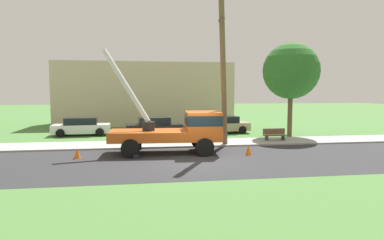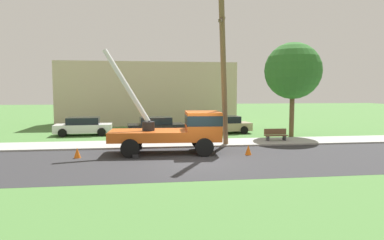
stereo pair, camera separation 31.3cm
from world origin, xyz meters
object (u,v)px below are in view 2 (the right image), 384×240
at_px(utility_truck, 180,128).
at_px(traffic_cone_ahead, 248,150).
at_px(park_bench, 276,135).
at_px(roadside_tree_near, 293,71).
at_px(parked_sedan_white, 83,126).
at_px(leaning_utility_pole, 224,75).
at_px(parked_sedan_tan, 224,125).
at_px(parked_sedan_black, 156,126).
at_px(traffic_cone_behind, 77,153).

height_order(utility_truck, traffic_cone_ahead, utility_truck).
xyz_separation_m(park_bench, roadside_tree_near, (2.25, 2.50, 4.57)).
distance_m(parked_sedan_white, roadside_tree_near, 16.94).
height_order(utility_truck, leaning_utility_pole, leaning_utility_pole).
bearing_deg(parked_sedan_tan, park_bench, -64.85).
distance_m(park_bench, roadside_tree_near, 5.67).
bearing_deg(parked_sedan_tan, leaning_utility_pole, -103.48).
relative_size(parked_sedan_white, park_bench, 2.81).
xyz_separation_m(parked_sedan_tan, park_bench, (2.46, -5.24, -0.25)).
bearing_deg(roadside_tree_near, parked_sedan_white, 169.40).
distance_m(leaning_utility_pole, parked_sedan_tan, 8.51).
xyz_separation_m(leaning_utility_pole, roadside_tree_near, (6.49, 4.69, 0.56)).
height_order(utility_truck, parked_sedan_black, utility_truck).
bearing_deg(park_bench, parked_sedan_tan, 115.15).
distance_m(utility_truck, parked_sedan_white, 11.13).
distance_m(utility_truck, parked_sedan_tan, 9.63).
bearing_deg(parked_sedan_white, traffic_cone_behind, -82.12).
bearing_deg(parked_sedan_tan, parked_sedan_white, 178.59).
xyz_separation_m(parked_sedan_black, roadside_tree_near, (10.39, -2.37, 4.32)).
distance_m(traffic_cone_ahead, parked_sedan_tan, 9.69).
height_order(leaning_utility_pole, parked_sedan_white, leaning_utility_pole).
bearing_deg(park_bench, roadside_tree_near, 48.01).
bearing_deg(traffic_cone_behind, park_bench, 17.71).
xyz_separation_m(traffic_cone_behind, roadside_tree_near, (14.78, 6.50, 4.75)).
relative_size(traffic_cone_ahead, parked_sedan_tan, 0.12).
distance_m(parked_sedan_tan, roadside_tree_near, 6.95).
distance_m(utility_truck, traffic_cone_ahead, 4.02).
bearing_deg(parked_sedan_white, leaning_utility_pole, -38.73).
height_order(utility_truck, parked_sedan_white, utility_truck).
height_order(traffic_cone_ahead, roadside_tree_near, roadside_tree_near).
height_order(park_bench, roadside_tree_near, roadside_tree_near).
distance_m(utility_truck, roadside_tree_near, 11.47).
bearing_deg(parked_sedan_black, traffic_cone_ahead, -62.63).
bearing_deg(parked_sedan_tan, parked_sedan_black, -176.35).
bearing_deg(leaning_utility_pole, traffic_cone_ahead, -67.65).
distance_m(leaning_utility_pole, parked_sedan_black, 8.90).
distance_m(utility_truck, parked_sedan_black, 8.21).
distance_m(leaning_utility_pole, parked_sedan_white, 12.88).
distance_m(parked_sedan_black, roadside_tree_near, 11.49).
bearing_deg(traffic_cone_ahead, traffic_cone_behind, 177.47).
bearing_deg(parked_sedan_black, traffic_cone_behind, -116.36).
height_order(parked_sedan_white, park_bench, parked_sedan_white).
xyz_separation_m(traffic_cone_ahead, roadside_tree_near, (5.58, 6.91, 4.75)).
bearing_deg(traffic_cone_behind, leaning_utility_pole, 12.31).
xyz_separation_m(parked_sedan_black, parked_sedan_tan, (5.68, 0.36, 0.00)).
xyz_separation_m(utility_truck, park_bench, (7.00, 3.23, -0.95)).
bearing_deg(roadside_tree_near, parked_sedan_black, 167.14).
distance_m(parked_sedan_white, park_bench, 14.91).
relative_size(utility_truck, traffic_cone_behind, 12.05).
relative_size(traffic_cone_behind, park_bench, 0.35).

